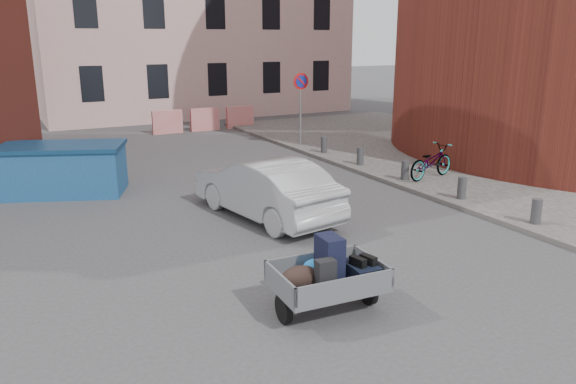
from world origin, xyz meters
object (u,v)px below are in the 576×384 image
silver_car (265,188)px  trailer (327,276)px  dumpster (63,169)px  bicycle (431,162)px

silver_car → trailer: bearing=65.5°
dumpster → silver_car: 5.78m
dumpster → silver_car: size_ratio=0.85×
trailer → bicycle: (6.80, 5.39, -0.01)m
trailer → dumpster: bearing=109.7°
dumpster → trailer: bearing=-52.1°
bicycle → silver_car: bearing=84.9°
trailer → bicycle: 8.68m
silver_car → dumpster: bearing=-57.8°
dumpster → bicycle: bearing=0.7°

